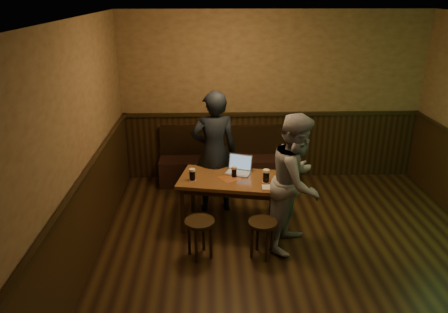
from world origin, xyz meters
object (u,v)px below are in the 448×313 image
pub_table (230,184)px  laptop (239,168)px  stool_right (262,228)px  pint_mid (234,172)px  bench (226,165)px  pint_right (266,176)px  person_suit (214,152)px  stool_left (200,228)px  pint_left (192,174)px  person_grey (296,182)px

pub_table → laptop: laptop is taller
pub_table → laptop: (0.14, 0.20, 0.16)m
stool_right → pint_mid: bearing=110.7°
bench → stool_right: (0.36, -2.23, 0.07)m
pub_table → laptop: 0.29m
pub_table → laptop: bearing=66.7°
pint_right → pint_mid: bearing=156.8°
stool_right → person_suit: bearing=114.2°
pint_mid → bench: bearing=92.4°
bench → stool_left: 2.25m
pint_mid → laptop: 0.18m
pint_right → laptop: bearing=134.4°
bench → pint_mid: size_ratio=14.54×
pint_mid → person_suit: bearing=119.9°
pub_table → stool_right: bearing=-53.7°
pub_table → pint_left: bearing=-162.9°
stool_right → person_grey: person_grey is taller
bench → person_suit: person_suit is taller
pint_right → stool_left: bearing=-144.8°
stool_right → laptop: 1.07m
laptop → pub_table: bearing=-103.3°
laptop → person_suit: 0.46m
pint_mid → pint_right: bearing=-23.2°
laptop → pint_mid: bearing=-93.8°
pint_right → person_suit: (-0.67, 0.63, 0.10)m
person_grey → stool_right: bearing=150.1°
person_suit → stool_right: bearing=106.6°
bench → person_suit: size_ratio=1.22×
stool_right → pint_right: (0.11, 0.63, 0.42)m
pint_right → laptop: 0.48m
bench → laptop: (0.14, -1.26, 0.46)m
stool_right → pub_table: bearing=115.3°
person_grey → stool_left: bearing=130.7°
person_suit → person_grey: person_suit is taller
bench → pub_table: (-0.00, -1.46, 0.31)m
bench → pint_left: size_ratio=13.40×
stool_right → laptop: size_ratio=1.17×
pint_mid → laptop: bearing=65.1°
pint_right → person_grey: bearing=-48.0°
laptop → person_suit: bearing=160.6°
bench → pint_mid: bench is taller
stool_left → stool_right: 0.76m
stool_right → pint_right: bearing=80.2°
bench → laptop: 1.35m
stool_right → pint_mid: 0.95m
bench → stool_right: size_ratio=4.62×
pub_table → pint_right: 0.52m
pint_mid → laptop: size_ratio=0.37×
pint_mid → stool_right: bearing=-69.3°
pub_table → person_grey: bearing=-21.3°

